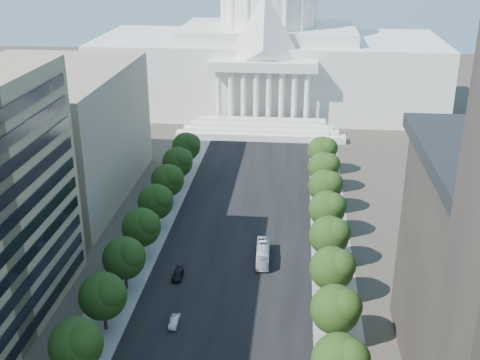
% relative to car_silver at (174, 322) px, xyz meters
% --- Properties ---
extents(road_asphalt, '(30.00, 260.00, 0.01)m').
position_rel_car_silver_xyz_m(road_asphalt, '(7.29, 39.88, -0.63)').
color(road_asphalt, black).
rests_on(road_asphalt, ground).
extents(sidewalk_left, '(8.00, 260.00, 0.02)m').
position_rel_car_silver_xyz_m(sidewalk_left, '(-11.71, 39.88, -0.63)').
color(sidewalk_left, gray).
rests_on(sidewalk_left, ground).
extents(sidewalk_right, '(8.00, 260.00, 0.02)m').
position_rel_car_silver_xyz_m(sidewalk_right, '(26.29, 39.88, -0.63)').
color(sidewalk_right, gray).
rests_on(sidewalk_right, ground).
extents(capitol, '(120.00, 56.00, 73.00)m').
position_rel_car_silver_xyz_m(capitol, '(7.29, 134.78, 19.37)').
color(capitol, white).
rests_on(capitol, ground).
extents(office_block_left_far, '(38.00, 52.00, 30.00)m').
position_rel_car_silver_xyz_m(office_block_left_far, '(-40.71, 49.88, 14.37)').
color(office_block_left_far, gray).
rests_on(office_block_left_far, ground).
extents(tree_l_c, '(7.79, 7.60, 9.97)m').
position_rel_car_silver_xyz_m(tree_l_c, '(-10.37, -14.31, 5.82)').
color(tree_l_c, '#33261C').
rests_on(tree_l_c, ground).
extents(tree_l_d, '(7.79, 7.60, 9.97)m').
position_rel_car_silver_xyz_m(tree_l_d, '(-10.37, -2.31, 5.82)').
color(tree_l_d, '#33261C').
rests_on(tree_l_d, ground).
extents(tree_l_e, '(7.79, 7.60, 9.97)m').
position_rel_car_silver_xyz_m(tree_l_e, '(-10.37, 9.69, 5.82)').
color(tree_l_e, '#33261C').
rests_on(tree_l_e, ground).
extents(tree_l_f, '(7.79, 7.60, 9.97)m').
position_rel_car_silver_xyz_m(tree_l_f, '(-10.37, 21.69, 5.82)').
color(tree_l_f, '#33261C').
rests_on(tree_l_f, ground).
extents(tree_l_g, '(7.79, 7.60, 9.97)m').
position_rel_car_silver_xyz_m(tree_l_g, '(-10.37, 33.69, 5.82)').
color(tree_l_g, '#33261C').
rests_on(tree_l_g, ground).
extents(tree_l_h, '(7.79, 7.60, 9.97)m').
position_rel_car_silver_xyz_m(tree_l_h, '(-10.37, 45.69, 5.82)').
color(tree_l_h, '#33261C').
rests_on(tree_l_h, ground).
extents(tree_l_i, '(7.79, 7.60, 9.97)m').
position_rel_car_silver_xyz_m(tree_l_i, '(-10.37, 57.69, 5.82)').
color(tree_l_i, '#33261C').
rests_on(tree_l_i, ground).
extents(tree_l_j, '(7.79, 7.60, 9.97)m').
position_rel_car_silver_xyz_m(tree_l_j, '(-10.37, 69.69, 5.82)').
color(tree_l_j, '#33261C').
rests_on(tree_l_j, ground).
extents(tree_r_d, '(7.79, 7.60, 9.97)m').
position_rel_car_silver_xyz_m(tree_r_d, '(25.63, -2.31, 5.82)').
color(tree_r_d, '#33261C').
rests_on(tree_r_d, ground).
extents(tree_r_e, '(7.79, 7.60, 9.97)m').
position_rel_car_silver_xyz_m(tree_r_e, '(25.63, 9.69, 5.82)').
color(tree_r_e, '#33261C').
rests_on(tree_r_e, ground).
extents(tree_r_f, '(7.79, 7.60, 9.97)m').
position_rel_car_silver_xyz_m(tree_r_f, '(25.63, 21.69, 5.82)').
color(tree_r_f, '#33261C').
rests_on(tree_r_f, ground).
extents(tree_r_g, '(7.79, 7.60, 9.97)m').
position_rel_car_silver_xyz_m(tree_r_g, '(25.63, 33.69, 5.82)').
color(tree_r_g, '#33261C').
rests_on(tree_r_g, ground).
extents(tree_r_h, '(7.79, 7.60, 9.97)m').
position_rel_car_silver_xyz_m(tree_r_h, '(25.63, 45.69, 5.82)').
color(tree_r_h, '#33261C').
rests_on(tree_r_h, ground).
extents(tree_r_i, '(7.79, 7.60, 9.97)m').
position_rel_car_silver_xyz_m(tree_r_i, '(25.63, 57.69, 5.82)').
color(tree_r_i, '#33261C').
rests_on(tree_r_i, ground).
extents(tree_r_j, '(7.79, 7.60, 9.97)m').
position_rel_car_silver_xyz_m(tree_r_j, '(25.63, 69.69, 5.82)').
color(tree_r_j, '#33261C').
rests_on(tree_r_j, ground).
extents(streetlight_c, '(2.61, 0.44, 9.00)m').
position_rel_car_silver_xyz_m(streetlight_c, '(27.19, 9.88, 5.19)').
color(streetlight_c, gray).
rests_on(streetlight_c, ground).
extents(streetlight_d, '(2.61, 0.44, 9.00)m').
position_rel_car_silver_xyz_m(streetlight_d, '(27.19, 34.88, 5.19)').
color(streetlight_d, gray).
rests_on(streetlight_d, ground).
extents(streetlight_e, '(2.61, 0.44, 9.00)m').
position_rel_car_silver_xyz_m(streetlight_e, '(27.19, 59.88, 5.19)').
color(streetlight_e, gray).
rests_on(streetlight_e, ground).
extents(streetlight_f, '(2.61, 0.44, 9.00)m').
position_rel_car_silver_xyz_m(streetlight_f, '(27.19, 84.88, 5.19)').
color(streetlight_f, gray).
rests_on(streetlight_f, ground).
extents(car_silver, '(1.45, 3.89, 1.27)m').
position_rel_car_silver_xyz_m(car_silver, '(0.00, 0.00, 0.00)').
color(car_silver, '#A2A4AA').
rests_on(car_silver, ground).
extents(car_dark_b, '(1.84, 4.42, 1.28)m').
position_rel_car_silver_xyz_m(car_dark_b, '(-2.27, 14.21, 0.00)').
color(car_dark_b, black).
rests_on(car_dark_b, ground).
extents(city_bus, '(2.81, 10.40, 2.87)m').
position_rel_car_silver_xyz_m(city_bus, '(12.89, 22.32, 0.80)').
color(city_bus, silver).
rests_on(city_bus, ground).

